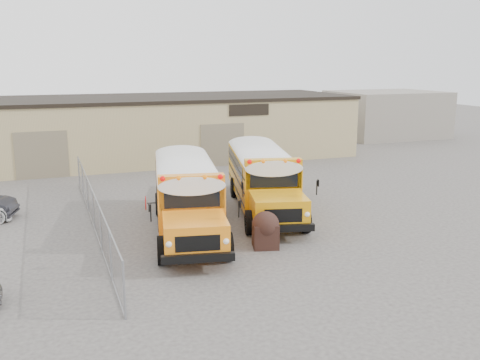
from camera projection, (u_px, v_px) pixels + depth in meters
name	position (u px, v px, depth m)	size (l,w,h in m)	color
ground	(245.00, 235.00, 22.92)	(120.00, 120.00, 0.00)	#45423F
warehouse	(152.00, 127.00, 40.70)	(30.20, 10.20, 4.67)	tan
chainlink_fence	(94.00, 210.00, 23.43)	(0.07, 18.07, 1.81)	gray
distant_building_right	(386.00, 114.00, 52.56)	(10.00, 8.00, 4.40)	gray
school_bus_left	(179.00, 162.00, 29.75)	(4.52, 10.83, 3.08)	orange
school_bus_right	(247.00, 152.00, 33.12)	(5.02, 10.85, 3.09)	orange
tarp_bundle	(266.00, 229.00, 21.18)	(1.18, 1.11, 1.49)	black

